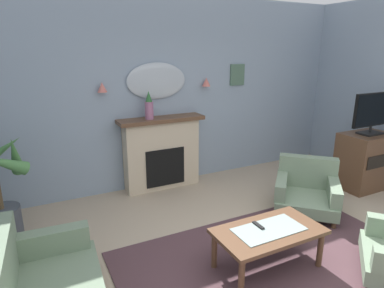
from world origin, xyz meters
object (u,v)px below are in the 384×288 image
Objects in this scene: wall_mirror at (157,81)px; wall_sconce_right at (206,82)px; framed_picture at (237,75)px; tv_remote at (258,226)px; tv_cabinet at (364,161)px; wall_sconce_left at (102,87)px; coffee_table at (268,234)px; armchair_beside_couch at (307,190)px; fireplace at (162,154)px; tv_flatscreen at (373,112)px; mantel_vase_centre at (149,107)px.

wall_mirror is 0.85m from wall_sconce_right.
wall_mirror reaches higher than framed_picture.
tv_remote is 2.92m from tv_cabinet.
coffee_table is at bearing -67.89° from wall_sconce_left.
coffee_table is 1.52m from armchair_beside_couch.
tv_flatscreen is (2.91, -1.50, 0.68)m from fireplace.
wall_sconce_right is 0.16× the size of tv_cabinet.
coffee_table is at bearing -104.96° from wall_sconce_right.
wall_sconce_left reaches higher than coffee_table.
armchair_beside_couch is at bearing -172.80° from tv_cabinet.
armchair_beside_couch is at bearing -36.85° from wall_sconce_left.
tv_flatscreen is at bearing -27.29° from fireplace.
wall_sconce_left is 4.25m from tv_cabinet.
tv_remote is 0.14× the size of armchair_beside_couch.
wall_sconce_left is 2.88m from tv_remote.
wall_mirror is 1.50m from framed_picture.
wall_sconce_left is 1.70m from wall_sconce_right.
fireplace is 9.71× the size of wall_sconce_left.
coffee_table is at bearing -81.13° from mantel_vase_centre.
framed_picture reaches higher than fireplace.
tv_cabinet is (2.06, -1.57, -1.21)m from wall_sconce_right.
fireplace is 1.62× the size of tv_flatscreen.
wall_mirror reaches higher than tv_remote.
fireplace reaches higher than armchair_beside_couch.
framed_picture is at bearing 1.46° from wall_sconce_left.
wall_sconce_left reaches higher than tv_remote.
mantel_vase_centre reaches higher than coffee_table.
tv_remote is at bearing -87.36° from wall_mirror.
framed_picture reaches higher than wall_sconce_left.
wall_mirror reaches higher than wall_sconce_right.
tv_flatscreen is (3.76, -1.59, -0.41)m from wall_sconce_left.
wall_sconce_right is at bearing 75.04° from coffee_table.
tv_flatscreen is (0.00, -0.02, 0.80)m from tv_cabinet.
tv_flatscreen is at bearing 6.37° from armchair_beside_couch.
wall_sconce_right is 0.66m from framed_picture.
wall_sconce_left is at bearing 143.15° from armchair_beside_couch.
wall_mirror reaches higher than fireplace.
wall_sconce_right is 2.86m from tv_cabinet.
tv_cabinet reaches higher than coffee_table.
fireplace is at bearing 92.80° from tv_remote.
armchair_beside_couch is 1.71m from tv_flatscreen.
tv_remote is 0.19× the size of tv_flatscreen.
tv_remote is at bearing -163.28° from tv_flatscreen.
wall_mirror is at bearing 129.53° from armchair_beside_couch.
coffee_table is at bearing -161.16° from tv_flatscreen.
mantel_vase_centre is 2.62m from coffee_table.
coffee_table is 0.13m from tv_remote.
wall_sconce_right is (1.05, 0.12, 0.31)m from mantel_vase_centre.
wall_mirror reaches higher than mantel_vase_centre.
mantel_vase_centre is at bearing 154.66° from tv_flatscreen.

